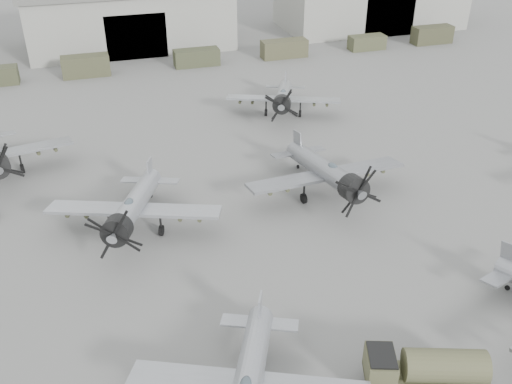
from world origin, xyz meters
TOP-DOWN VIEW (x-y plane):
  - ground at (0.00, 0.00)m, footprint 220.00×220.00m
  - hangar_center at (0.00, 61.96)m, footprint 29.00×14.80m
  - support_truck_3 at (-7.10, 50.00)m, footprint 5.83×2.20m
  - support_truck_4 at (7.02, 50.00)m, footprint 5.93×2.20m
  - support_truck_5 at (19.24, 50.00)m, footprint 6.30×2.20m
  - support_truck_6 at (31.78, 50.00)m, footprint 5.18×2.20m
  - support_truck_7 at (42.36, 50.00)m, footprint 5.96×2.20m
  - aircraft_mid_1 at (-5.48, 12.90)m, footprint 12.52×11.30m
  - aircraft_mid_2 at (9.92, 13.48)m, footprint 13.18×11.86m
  - aircraft_far_1 at (12.18, 30.48)m, footprint 11.87×10.73m
  - fuel_tanker at (7.19, -5.55)m, footprint 6.69×4.04m

SIDE VIEW (x-z plane):
  - ground at x=0.00m, z-range 0.00..0.00m
  - support_truck_6 at x=31.78m, z-range 0.00..1.98m
  - support_truck_4 at x=7.02m, z-range 0.00..2.17m
  - support_truck_5 at x=19.24m, z-range 0.00..2.37m
  - support_truck_7 at x=42.36m, z-range 0.00..2.50m
  - support_truck_3 at x=-7.10m, z-range 0.00..2.60m
  - fuel_tanker at x=7.19m, z-range 0.18..2.63m
  - aircraft_far_1 at x=12.18m, z-range -0.22..4.60m
  - aircraft_mid_1 at x=-5.48m, z-range -0.23..4.83m
  - aircraft_mid_2 at x=9.92m, z-range -0.24..5.03m
  - hangar_center at x=0.00m, z-range 0.02..8.72m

